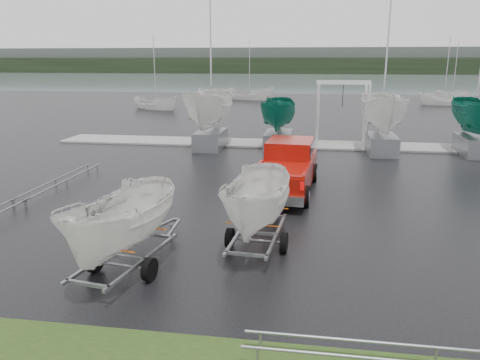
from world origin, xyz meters
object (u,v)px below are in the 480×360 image
Objects in this scene: trailer_parked at (120,170)px; boat_hoist at (342,104)px; trailer_hitched at (259,155)px; pickup_truck at (288,165)px.

trailer_parked is 1.23× the size of boat_hoist.
boat_hoist is (6.47, 19.51, -0.08)m from trailer_parked.
pickup_truck is at bearing 90.00° from trailer_hitched.
trailer_hitched is at bearing -90.00° from pickup_truck.
boat_hoist is (3.29, 17.30, -0.11)m from trailer_hitched.
pickup_truck is at bearing 76.54° from trailer_parked.
pickup_truck is 1.21× the size of trailer_hitched.
pickup_truck is at bearing -104.51° from boat_hoist.
trailer_hitched is (-0.50, -6.53, 1.73)m from pickup_truck.
trailer_parked is 20.55m from boat_hoist.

